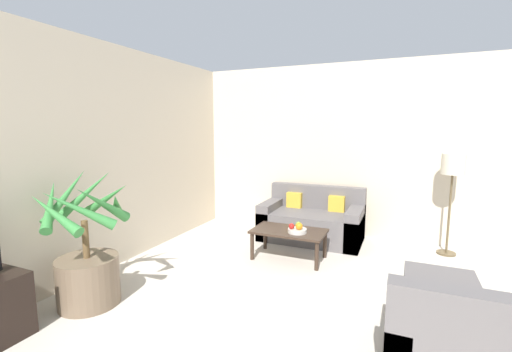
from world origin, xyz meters
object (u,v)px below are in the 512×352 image
(fruit_bowl, at_px, (297,231))
(apple_red, at_px, (292,226))
(orange_fruit, at_px, (299,226))
(armchair, at_px, (459,349))
(apple_green, at_px, (298,225))
(ottoman, at_px, (439,296))
(sofa_loveseat, at_px, (312,221))
(potted_palm, at_px, (87,262))
(floor_lamp, at_px, (453,171))
(coffee_table, at_px, (289,234))

(fruit_bowl, distance_m, apple_red, 0.10)
(orange_fruit, xyz_separation_m, armchair, (1.57, -1.56, -0.23))
(apple_green, xyz_separation_m, ottoman, (1.55, -0.77, -0.28))
(sofa_loveseat, distance_m, fruit_bowl, 0.98)
(potted_palm, xyz_separation_m, floor_lamp, (3.33, 2.91, 0.71))
(apple_green, xyz_separation_m, armchair, (1.60, -1.65, -0.23))
(potted_palm, relative_size, ottoman, 2.22)
(apple_red, bearing_deg, ottoman, -22.87)
(apple_red, bearing_deg, potted_palm, -129.76)
(sofa_loveseat, height_order, apple_red, sofa_loveseat)
(floor_lamp, height_order, coffee_table, floor_lamp)
(floor_lamp, relative_size, armchair, 1.50)
(coffee_table, xyz_separation_m, apple_green, (0.13, -0.02, 0.14))
(potted_palm, distance_m, apple_red, 2.32)
(orange_fruit, bearing_deg, ottoman, -24.31)
(potted_palm, relative_size, sofa_loveseat, 0.87)
(potted_palm, distance_m, orange_fruit, 2.39)
(armchair, bearing_deg, sofa_loveseat, 122.88)
(armchair, distance_m, ottoman, 0.88)
(floor_lamp, bearing_deg, potted_palm, -138.91)
(floor_lamp, relative_size, apple_green, 17.48)
(coffee_table, distance_m, apple_red, 0.19)
(floor_lamp, bearing_deg, sofa_loveseat, -176.48)
(coffee_table, xyz_separation_m, apple_red, (0.07, -0.11, 0.14))
(orange_fruit, xyz_separation_m, ottoman, (1.52, -0.69, -0.28))
(floor_lamp, bearing_deg, ottoman, -97.41)
(apple_red, xyz_separation_m, apple_green, (0.06, 0.09, 0.00))
(floor_lamp, distance_m, coffee_table, 2.31)
(apple_green, bearing_deg, armchair, -45.78)
(armchair, bearing_deg, floor_lamp, 86.06)
(apple_green, bearing_deg, coffee_table, 170.10)
(apple_green, bearing_deg, sofa_loveseat, 93.65)
(orange_fruit, bearing_deg, potted_palm, -131.50)
(armchair, bearing_deg, potted_palm, -175.88)
(potted_palm, bearing_deg, armchair, 4.12)
(orange_fruit, relative_size, ottoman, 0.15)
(potted_palm, height_order, apple_green, potted_palm)
(floor_lamp, distance_m, fruit_bowl, 2.21)
(apple_green, distance_m, orange_fruit, 0.09)
(potted_palm, xyz_separation_m, fruit_bowl, (1.55, 1.83, -0.02))
(apple_red, bearing_deg, armchair, -43.07)
(floor_lamp, xyz_separation_m, fruit_bowl, (-1.79, -1.08, -0.72))
(floor_lamp, relative_size, fruit_bowl, 5.78)
(sofa_loveseat, distance_m, orange_fruit, 1.03)
(coffee_table, distance_m, ottoman, 1.87)
(fruit_bowl, distance_m, apple_green, 0.08)
(sofa_loveseat, relative_size, floor_lamp, 1.10)
(armchair, bearing_deg, apple_red, 136.93)
(apple_red, xyz_separation_m, orange_fruit, (0.10, 0.00, 0.01))
(sofa_loveseat, relative_size, coffee_table, 1.59)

